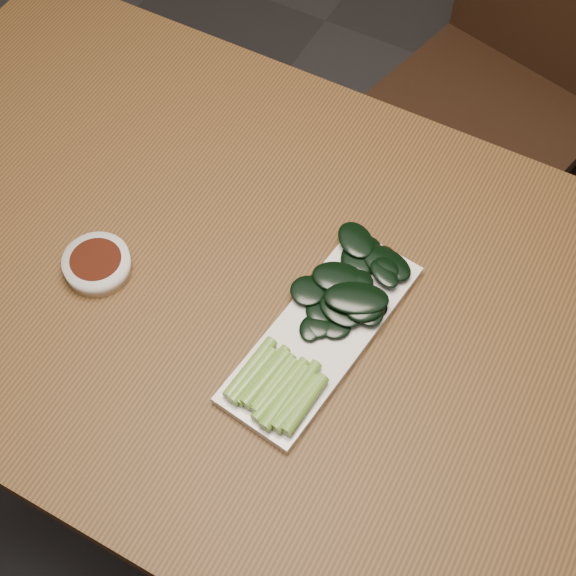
{
  "coord_description": "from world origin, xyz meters",
  "views": [
    {
      "loc": [
        0.31,
        -0.5,
        1.71
      ],
      "look_at": [
        0.03,
        0.01,
        0.76
      ],
      "focal_mm": 50.0,
      "sensor_mm": 36.0,
      "label": 1
    }
  ],
  "objects": [
    {
      "name": "gai_lan",
      "position": [
        0.1,
        -0.02,
        0.77
      ],
      "size": [
        0.15,
        0.34,
        0.03
      ],
      "color": "olive",
      "rests_on": "serving_plate"
    },
    {
      "name": "serving_plate",
      "position": [
        0.1,
        -0.03,
        0.76
      ],
      "size": [
        0.16,
        0.34,
        0.01
      ],
      "rotation": [
        0.0,
        0.0,
        -0.12
      ],
      "color": "silver",
      "rests_on": "table"
    },
    {
      "name": "chair_far",
      "position": [
        0.11,
        0.82,
        0.49
      ],
      "size": [
        0.53,
        0.53,
        0.89
      ],
      "rotation": [
        0.0,
        0.0,
        -0.25
      ],
      "color": "black",
      "rests_on": "ground"
    },
    {
      "name": "table",
      "position": [
        0.0,
        0.0,
        0.68
      ],
      "size": [
        1.4,
        0.8,
        0.75
      ],
      "color": "#4D3116",
      "rests_on": "ground"
    },
    {
      "name": "ground",
      "position": [
        0.0,
        0.0,
        0.0
      ],
      "size": [
        6.0,
        6.0,
        0.0
      ],
      "primitive_type": "plane",
      "color": "#292626",
      "rests_on": "ground"
    },
    {
      "name": "sauce_bowl",
      "position": [
        -0.22,
        -0.09,
        0.76
      ],
      "size": [
        0.09,
        0.09,
        0.03
      ],
      "color": "silver",
      "rests_on": "table"
    }
  ]
}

